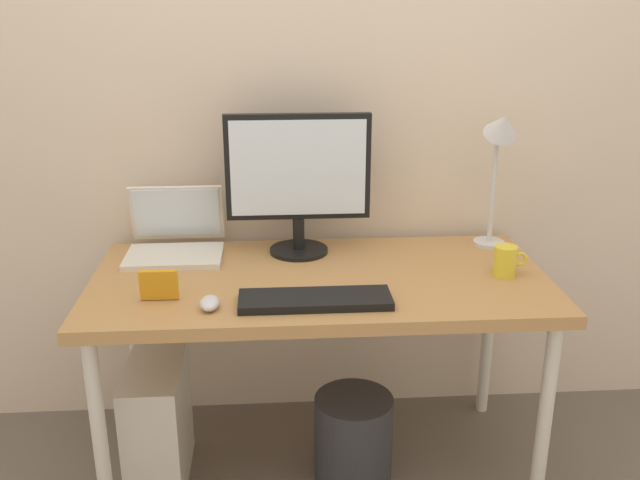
% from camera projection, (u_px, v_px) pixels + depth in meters
% --- Properties ---
extents(ground_plane, '(6.00, 6.00, 0.00)m').
position_uv_depth(ground_plane, '(320.00, 462.00, 2.45)').
color(ground_plane, '#665B51').
extents(back_wall, '(4.40, 0.04, 2.60)m').
position_uv_depth(back_wall, '(312.00, 70.00, 2.41)').
color(back_wall, beige).
rests_on(back_wall, ground_plane).
extents(desk, '(1.44, 0.70, 0.71)m').
position_uv_depth(desk, '(320.00, 293.00, 2.24)').
color(desk, '#B7844C').
rests_on(desk, ground_plane).
extents(monitor, '(0.48, 0.20, 0.48)m').
position_uv_depth(monitor, '(298.00, 177.00, 2.33)').
color(monitor, black).
rests_on(monitor, desk).
extents(laptop, '(0.32, 0.28, 0.22)m').
position_uv_depth(laptop, '(175.00, 238.00, 2.39)').
color(laptop, silver).
rests_on(laptop, desk).
extents(desk_lamp, '(0.11, 0.16, 0.50)m').
position_uv_depth(desk_lamp, '(500.00, 148.00, 2.35)').
color(desk_lamp, silver).
rests_on(desk_lamp, desk).
extents(keyboard, '(0.44, 0.14, 0.02)m').
position_uv_depth(keyboard, '(315.00, 300.00, 2.02)').
color(keyboard, black).
rests_on(keyboard, desk).
extents(mouse, '(0.06, 0.09, 0.03)m').
position_uv_depth(mouse, '(210.00, 303.00, 1.98)').
color(mouse, silver).
rests_on(mouse, desk).
extents(coffee_mug, '(0.11, 0.07, 0.10)m').
position_uv_depth(coffee_mug, '(506.00, 261.00, 2.21)').
color(coffee_mug, yellow).
rests_on(coffee_mug, desk).
extents(photo_frame, '(0.11, 0.02, 0.09)m').
position_uv_depth(photo_frame, '(159.00, 285.00, 2.03)').
color(photo_frame, orange).
rests_on(photo_frame, desk).
extents(computer_tower, '(0.18, 0.36, 0.42)m').
position_uv_depth(computer_tower, '(158.00, 423.00, 2.31)').
color(computer_tower, silver).
rests_on(computer_tower, ground_plane).
extents(wastebasket, '(0.26, 0.26, 0.30)m').
position_uv_depth(wastebasket, '(353.00, 438.00, 2.34)').
color(wastebasket, '#333338').
rests_on(wastebasket, ground_plane).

